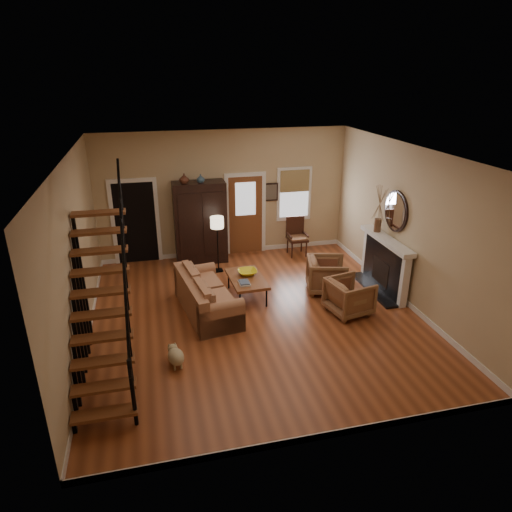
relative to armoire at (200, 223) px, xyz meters
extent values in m
plane|color=brown|center=(0.70, -3.15, -1.05)|extent=(7.00, 7.00, 0.00)
plane|color=white|center=(0.70, -3.15, 2.25)|extent=(7.00, 7.00, 0.00)
cube|color=tan|center=(0.70, 0.35, 0.60)|extent=(6.50, 0.04, 3.30)
cube|color=tan|center=(-2.55, -3.15, 0.60)|extent=(0.04, 7.00, 3.30)
cube|color=tan|center=(3.95, -3.15, 0.60)|extent=(0.04, 7.00, 3.30)
cube|color=black|center=(-1.60, 0.50, 0.00)|extent=(1.00, 0.36, 2.10)
cube|color=brown|center=(1.25, 0.33, 0.00)|extent=(0.90, 0.06, 2.10)
cube|color=silver|center=(2.60, 0.32, 0.50)|extent=(0.96, 0.06, 1.46)
cube|color=black|center=(3.83, -2.65, -0.48)|extent=(0.24, 1.60, 1.15)
cube|color=white|center=(3.77, -2.65, 0.15)|extent=(0.30, 1.95, 0.10)
cylinder|color=silver|center=(3.90, -2.65, 0.80)|extent=(0.05, 0.90, 0.90)
imported|color=#4C2619|center=(-0.35, -0.10, 1.17)|extent=(0.24, 0.24, 0.25)
imported|color=#334C60|center=(0.05, -0.10, 1.16)|extent=(0.20, 0.20, 0.21)
imported|color=yellow|center=(0.75, -2.15, -0.52)|extent=(0.42, 0.42, 0.10)
imported|color=brown|center=(2.59, -3.47, -0.68)|extent=(0.97, 0.95, 0.75)
imported|color=brown|center=(2.51, -2.42, -0.66)|extent=(1.05, 1.03, 0.78)
camera|label=1|loc=(-1.21, -11.09, 3.63)|focal=32.00mm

